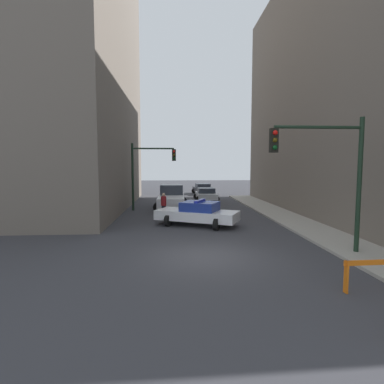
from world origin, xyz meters
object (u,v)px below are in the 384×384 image
at_px(parked_car_near, 206,194).
at_px(barrier_mid, 371,270).
at_px(pedestrian_crossing, 164,205).
at_px(police_car, 198,213).
at_px(traffic_light_far, 147,167).
at_px(parked_car_mid, 203,189).
at_px(traffic_light_near, 331,164).
at_px(white_truck, 171,198).

xyz_separation_m(parked_car_near, barrier_mid, (2.22, -21.49, -0.06)).
bearing_deg(pedestrian_crossing, police_car, -14.20).
distance_m(traffic_light_far, parked_car_mid, 14.27).
relative_size(traffic_light_near, barrier_mid, 3.25).
height_order(white_truck, parked_car_mid, white_truck).
bearing_deg(parked_car_near, parked_car_mid, 86.69).
height_order(traffic_light_near, white_truck, traffic_light_near).
bearing_deg(white_truck, barrier_mid, -70.17).
distance_m(parked_car_near, parked_car_mid, 7.07).
relative_size(white_truck, parked_car_near, 1.26).
xyz_separation_m(police_car, parked_car_near, (1.80, 12.03, -0.05)).
bearing_deg(police_car, traffic_light_far, 54.38).
xyz_separation_m(traffic_light_near, parked_car_near, (-2.79, 18.09, -2.86)).
bearing_deg(parked_car_mid, traffic_light_near, -89.66).
bearing_deg(police_car, parked_car_mid, 19.09).
bearing_deg(police_car, pedestrian_crossing, 61.96).
xyz_separation_m(traffic_light_far, parked_car_near, (5.24, 5.78, -2.72)).
bearing_deg(white_truck, traffic_light_near, -63.68).
height_order(police_car, white_truck, white_truck).
distance_m(police_car, white_truck, 7.15).
height_order(traffic_light_far, police_car, traffic_light_far).
relative_size(traffic_light_near, pedestrian_crossing, 3.13).
relative_size(white_truck, parked_car_mid, 1.22).
bearing_deg(barrier_mid, pedestrian_crossing, 116.38).
relative_size(police_car, pedestrian_crossing, 3.04).
height_order(parked_car_near, barrier_mid, parked_car_near).
bearing_deg(pedestrian_crossing, traffic_light_far, 151.22).
bearing_deg(police_car, traffic_light_near, -117.34).
relative_size(traffic_light_far, parked_car_near, 1.21).
distance_m(parked_car_mid, barrier_mid, 28.62).
bearing_deg(barrier_mid, white_truck, 108.73).
height_order(parked_car_mid, pedestrian_crossing, pedestrian_crossing).
xyz_separation_m(traffic_light_far, barrier_mid, (7.46, -15.71, -2.78)).
bearing_deg(parked_car_mid, pedestrian_crossing, -109.66).
bearing_deg(traffic_light_far, pedestrian_crossing, -68.17).
distance_m(police_car, barrier_mid, 10.28).
xyz_separation_m(parked_car_near, parked_car_mid, (0.36, 7.06, 0.00)).
height_order(pedestrian_crossing, barrier_mid, pedestrian_crossing).
bearing_deg(barrier_mid, traffic_light_near, 80.48).
distance_m(white_truck, barrier_mid, 17.36).
height_order(traffic_light_far, parked_car_mid, traffic_light_far).
height_order(police_car, parked_car_near, police_car).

